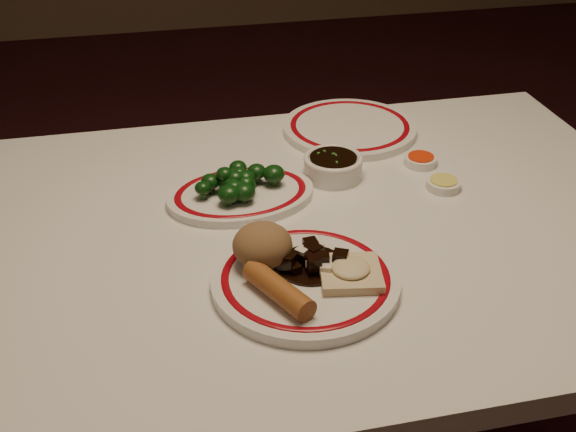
# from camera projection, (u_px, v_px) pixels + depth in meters

# --- Properties ---
(dining_table) EXTENTS (1.20, 0.90, 0.75)m
(dining_table) POSITION_uv_depth(u_px,v_px,m) (332.00, 264.00, 1.28)
(dining_table) COLOR silver
(dining_table) RESTS_ON ground
(main_plate) EXTENTS (0.35, 0.35, 0.02)m
(main_plate) POSITION_uv_depth(u_px,v_px,m) (306.00, 280.00, 1.07)
(main_plate) COLOR silver
(main_plate) RESTS_ON dining_table
(rice_mound) EXTENTS (0.09, 0.09, 0.07)m
(rice_mound) POSITION_uv_depth(u_px,v_px,m) (262.00, 245.00, 1.08)
(rice_mound) COLOR brown
(rice_mound) RESTS_ON main_plate
(spring_roll) EXTENTS (0.09, 0.13, 0.03)m
(spring_roll) POSITION_uv_depth(u_px,v_px,m) (279.00, 290.00, 1.01)
(spring_roll) COLOR #975725
(spring_roll) RESTS_ON main_plate
(fried_wonton) EXTENTS (0.10, 0.10, 0.03)m
(fried_wonton) POSITION_uv_depth(u_px,v_px,m) (351.00, 272.00, 1.06)
(fried_wonton) COLOR beige
(fried_wonton) RESTS_ON main_plate
(stirfry_heap) EXTENTS (0.11, 0.10, 0.03)m
(stirfry_heap) POSITION_uv_depth(u_px,v_px,m) (310.00, 259.00, 1.08)
(stirfry_heap) COLOR black
(stirfry_heap) RESTS_ON main_plate
(broccoli_plate) EXTENTS (0.28, 0.25, 0.02)m
(broccoli_plate) POSITION_uv_depth(u_px,v_px,m) (241.00, 194.00, 1.29)
(broccoli_plate) COLOR silver
(broccoli_plate) RESTS_ON dining_table
(broccoli_pile) EXTENTS (0.16, 0.12, 0.05)m
(broccoli_pile) POSITION_uv_depth(u_px,v_px,m) (237.00, 182.00, 1.27)
(broccoli_pile) COLOR #23471C
(broccoli_pile) RESTS_ON broccoli_plate
(soy_bowl) EXTENTS (0.11, 0.11, 0.04)m
(soy_bowl) POSITION_uv_depth(u_px,v_px,m) (333.00, 167.00, 1.35)
(soy_bowl) COLOR silver
(soy_bowl) RESTS_ON dining_table
(sweet_sour_dish) EXTENTS (0.06, 0.06, 0.02)m
(sweet_sour_dish) POSITION_uv_depth(u_px,v_px,m) (421.00, 160.00, 1.40)
(sweet_sour_dish) COLOR silver
(sweet_sour_dish) RESTS_ON dining_table
(mustard_dish) EXTENTS (0.06, 0.06, 0.02)m
(mustard_dish) POSITION_uv_depth(u_px,v_px,m) (443.00, 184.00, 1.32)
(mustard_dish) COLOR silver
(mustard_dish) RESTS_ON dining_table
(far_plate) EXTENTS (0.32, 0.32, 0.02)m
(far_plate) POSITION_uv_depth(u_px,v_px,m) (350.00, 128.00, 1.52)
(far_plate) COLOR silver
(far_plate) RESTS_ON dining_table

